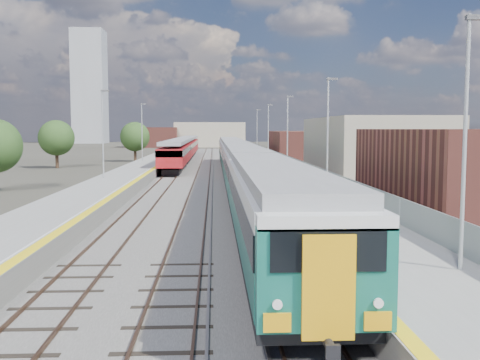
{
  "coord_description": "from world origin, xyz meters",
  "views": [
    {
      "loc": [
        -0.76,
        -14.17,
        5.23
      ],
      "look_at": [
        0.76,
        18.82,
        2.2
      ],
      "focal_mm": 42.0,
      "sensor_mm": 36.0,
      "label": 1
    }
  ],
  "objects": [
    {
      "name": "buildings",
      "position": [
        -18.12,
        138.6,
        10.7
      ],
      "size": [
        72.0,
        185.5,
        40.0
      ],
      "color": "brown",
      "rests_on": "ground"
    },
    {
      "name": "ballast_bed",
      "position": [
        -2.25,
        52.5,
        0.03
      ],
      "size": [
        10.5,
        155.0,
        0.06
      ],
      "primitive_type": "cube",
      "color": "#565451",
      "rests_on": "ground"
    },
    {
      "name": "green_train",
      "position": [
        1.5,
        37.42,
        2.27
      ],
      "size": [
        2.93,
        81.48,
        3.22
      ],
      "color": "black",
      "rests_on": "ground"
    },
    {
      "name": "platform_right",
      "position": [
        5.28,
        52.49,
        0.54
      ],
      "size": [
        4.7,
        155.0,
        8.52
      ],
      "color": "slate",
      "rests_on": "ground"
    },
    {
      "name": "ground",
      "position": [
        0.0,
        50.0,
        0.0
      ],
      "size": [
        320.0,
        320.0,
        0.0
      ],
      "primitive_type": "plane",
      "color": "#47443A",
      "rests_on": "ground"
    },
    {
      "name": "tree_d",
      "position": [
        23.3,
        65.62,
        4.39
      ],
      "size": [
        5.14,
        5.14,
        6.97
      ],
      "color": "#382619",
      "rests_on": "ground"
    },
    {
      "name": "tree_b",
      "position": [
        -21.61,
        61.16,
        4.0
      ],
      "size": [
        4.7,
        4.7,
        6.36
      ],
      "color": "#382619",
      "rests_on": "ground"
    },
    {
      "name": "platform_left",
      "position": [
        -9.05,
        52.49,
        0.52
      ],
      "size": [
        4.3,
        155.0,
        8.52
      ],
      "color": "slate",
      "rests_on": "ground"
    },
    {
      "name": "tree_c",
      "position": [
        -13.29,
        75.51,
        3.96
      ],
      "size": [
        4.64,
        4.64,
        6.29
      ],
      "color": "#382619",
      "rests_on": "ground"
    },
    {
      "name": "tracks",
      "position": [
        -1.65,
        54.18,
        0.11
      ],
      "size": [
        8.96,
        160.0,
        0.17
      ],
      "color": "#4C3323",
      "rests_on": "ground"
    },
    {
      "name": "red_train",
      "position": [
        -5.5,
        74.08,
        2.16
      ],
      "size": [
        2.89,
        58.57,
        3.65
      ],
      "color": "black",
      "rests_on": "ground"
    }
  ]
}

